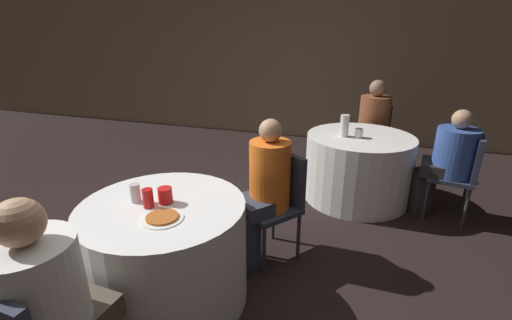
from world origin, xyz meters
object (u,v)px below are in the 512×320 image
Objects in this scene: chair_near_northeast at (279,196)px; bottle_far at (344,126)px; pizza_plate_near at (162,218)px; soda_can_red at (148,198)px; chair_far_east at (463,170)px; person_blue_shirt at (445,162)px; person_floral_shirt at (372,127)px; person_orange_shirt at (262,194)px; table_far at (357,167)px; soda_can_silver at (135,193)px; person_white_shirt at (57,308)px; chair_far_north at (373,132)px; table_near at (167,253)px.

bottle_far reaches higher than chair_near_northeast.
pizza_plate_near is 2.04× the size of soda_can_red.
person_blue_shirt is (-0.15, 0.03, 0.04)m from chair_far_east.
person_floral_shirt is at bearing 45.59° from person_blue_shirt.
person_orange_shirt is 0.97× the size of person_floral_shirt.
table_far is at bearing 90.00° from chair_far_east.
person_orange_shirt is 1.41m from bottle_far.
person_floral_shirt is (-0.67, 0.96, 0.05)m from person_blue_shirt.
person_blue_shirt is 0.91× the size of person_floral_shirt.
soda_can_silver is 2.24m from bottle_far.
person_white_shirt is 0.81m from soda_can_silver.
chair_far_east is 0.79× the size of person_blue_shirt.
bottle_far is (0.40, 1.17, 0.31)m from chair_near_northeast.
soda_can_red is (-1.21, -2.04, 0.42)m from table_far.
chair_far_east is 7.07× the size of soda_can_red.
soda_can_red is at bearing 147.52° from pizza_plate_near.
soda_can_silver is at bearing 139.14° from chair_far_east.
person_floral_shirt reaches higher than chair_far_east.
soda_can_silver is at bearing 72.25° from chair_far_north.
pizza_plate_near is (-2.01, -1.96, 0.21)m from chair_far_east.
soda_can_red is at bearing -18.21° from soda_can_silver.
person_blue_shirt is at bearing 46.98° from pizza_plate_near.
table_near and table_far have the same top height.
soda_can_red is (-0.54, -0.66, 0.20)m from person_orange_shirt.
soda_can_silver is at bearing 141.53° from person_blue_shirt.
person_orange_shirt is (-0.68, -1.38, 0.22)m from table_far.
person_white_shirt is 0.97× the size of person_floral_shirt.
chair_far_north is at bearing 66.12° from table_near.
chair_near_northeast is at bearing -109.05° from bottle_far.
person_orange_shirt is 4.65× the size of pizza_plate_near.
bottle_far is (0.88, 2.06, 0.11)m from pizza_plate_near.
chair_far_north is at bearing 45.88° from chair_far_east.
person_floral_shirt is (-0.83, 0.99, 0.10)m from chair_far_east.
soda_can_silver is at bearing -176.29° from table_near.
chair_far_east is 2.02m from person_orange_shirt.
chair_near_northeast is 1.27m from bottle_far.
chair_near_northeast reaches higher than pizza_plate_near.
table_near is 4.63× the size of bottle_far.
table_near is at bearing 90.00° from person_orange_shirt.
table_far is at bearing 90.00° from chair_far_north.
person_floral_shirt reaches higher than person_white_shirt.
table_far is 0.97× the size of person_orange_shirt.
person_orange_shirt is 1.92m from person_blue_shirt.
table_near is 0.98× the size of person_blue_shirt.
person_orange_shirt is at bearing 51.10° from soda_can_red.
table_far is at bearing 59.26° from soda_can_red.
bottle_far is at bearing 58.86° from soda_can_silver.
person_floral_shirt reaches higher than person_orange_shirt.
bottle_far reaches higher than soda_can_silver.
person_floral_shirt is (-0.02, -0.15, 0.10)m from chair_far_north.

